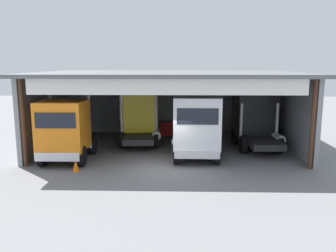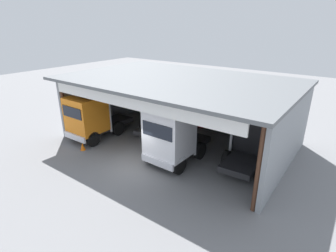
{
  "view_description": "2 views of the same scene",
  "coord_description": "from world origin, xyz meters",
  "px_view_note": "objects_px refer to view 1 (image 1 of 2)",
  "views": [
    {
      "loc": [
        0.6,
        -17.37,
        5.39
      ],
      "look_at": [
        0.0,
        3.35,
        1.62
      ],
      "focal_mm": 37.19,
      "sensor_mm": 36.0,
      "label": 1
    },
    {
      "loc": [
        10.34,
        -10.69,
        8.42
      ],
      "look_at": [
        0.0,
        3.35,
        1.62
      ],
      "focal_mm": 28.44,
      "sensor_mm": 36.0,
      "label": 2
    }
  ],
  "objects_px": {
    "oil_drum": "(219,130)",
    "tool_cart": "(166,129)",
    "truck_yellow_right_bay": "(140,115)",
    "truck_black_yard_outside": "(255,120)",
    "truck_white_left_bay": "(196,127)",
    "traffic_cone": "(76,166)",
    "truck_orange_center_right_bay": "(65,130)"
  },
  "relations": [
    {
      "from": "oil_drum",
      "to": "tool_cart",
      "type": "bearing_deg",
      "value": 176.53
    },
    {
      "from": "truck_white_left_bay",
      "to": "traffic_cone",
      "type": "bearing_deg",
      "value": 20.49
    },
    {
      "from": "truck_orange_center_right_bay",
      "to": "oil_drum",
      "type": "xyz_separation_m",
      "value": [
        9.2,
        7.16,
        -1.34
      ]
    },
    {
      "from": "tool_cart",
      "to": "truck_orange_center_right_bay",
      "type": "bearing_deg",
      "value": -125.46
    },
    {
      "from": "tool_cart",
      "to": "truck_white_left_bay",
      "type": "bearing_deg",
      "value": -74.76
    },
    {
      "from": "truck_white_left_bay",
      "to": "traffic_cone",
      "type": "xyz_separation_m",
      "value": [
        -6.14,
        -2.2,
        -1.6
      ]
    },
    {
      "from": "truck_white_left_bay",
      "to": "oil_drum",
      "type": "xyz_separation_m",
      "value": [
        2.06,
        6.64,
        -1.44
      ]
    },
    {
      "from": "truck_orange_center_right_bay",
      "to": "traffic_cone",
      "type": "xyz_separation_m",
      "value": [
        1.0,
        -1.68,
        -1.5
      ]
    },
    {
      "from": "truck_yellow_right_bay",
      "to": "oil_drum",
      "type": "height_order",
      "value": "truck_yellow_right_bay"
    },
    {
      "from": "truck_black_yard_outside",
      "to": "oil_drum",
      "type": "bearing_deg",
      "value": 117.6
    },
    {
      "from": "tool_cart",
      "to": "traffic_cone",
      "type": "distance_m",
      "value": 10.04
    },
    {
      "from": "truck_white_left_bay",
      "to": "truck_black_yard_outside",
      "type": "bearing_deg",
      "value": -139.14
    },
    {
      "from": "truck_orange_center_right_bay",
      "to": "tool_cart",
      "type": "distance_m",
      "value": 9.17
    },
    {
      "from": "tool_cart",
      "to": "truck_black_yard_outside",
      "type": "bearing_deg",
      "value": -30.97
    },
    {
      "from": "truck_black_yard_outside",
      "to": "truck_orange_center_right_bay",
      "type": "bearing_deg",
      "value": -163.68
    },
    {
      "from": "traffic_cone",
      "to": "truck_white_left_bay",
      "type": "bearing_deg",
      "value": 19.73
    },
    {
      "from": "truck_yellow_right_bay",
      "to": "truck_black_yard_outside",
      "type": "distance_m",
      "value": 7.62
    },
    {
      "from": "oil_drum",
      "to": "tool_cart",
      "type": "relative_size",
      "value": 0.89
    },
    {
      "from": "truck_yellow_right_bay",
      "to": "traffic_cone",
      "type": "bearing_deg",
      "value": -115.96
    },
    {
      "from": "truck_yellow_right_bay",
      "to": "tool_cart",
      "type": "relative_size",
      "value": 4.9
    },
    {
      "from": "tool_cart",
      "to": "traffic_cone",
      "type": "height_order",
      "value": "tool_cart"
    },
    {
      "from": "truck_yellow_right_bay",
      "to": "truck_black_yard_outside",
      "type": "relative_size",
      "value": 0.96
    },
    {
      "from": "truck_orange_center_right_bay",
      "to": "oil_drum",
      "type": "bearing_deg",
      "value": -142.64
    },
    {
      "from": "truck_orange_center_right_bay",
      "to": "oil_drum",
      "type": "distance_m",
      "value": 11.74
    },
    {
      "from": "truck_black_yard_outside",
      "to": "oil_drum",
      "type": "relative_size",
      "value": 5.75
    },
    {
      "from": "truck_white_left_bay",
      "to": "oil_drum",
      "type": "height_order",
      "value": "truck_white_left_bay"
    },
    {
      "from": "tool_cart",
      "to": "traffic_cone",
      "type": "xyz_separation_m",
      "value": [
        -4.27,
        -9.08,
        -0.22
      ]
    },
    {
      "from": "truck_orange_center_right_bay",
      "to": "truck_black_yard_outside",
      "type": "relative_size",
      "value": 1.03
    },
    {
      "from": "truck_black_yard_outside",
      "to": "traffic_cone",
      "type": "distance_m",
      "value": 11.65
    },
    {
      "from": "truck_yellow_right_bay",
      "to": "tool_cart",
      "type": "xyz_separation_m",
      "value": [
        1.7,
        2.64,
        -1.42
      ]
    },
    {
      "from": "tool_cart",
      "to": "truck_yellow_right_bay",
      "type": "bearing_deg",
      "value": -122.8
    },
    {
      "from": "truck_orange_center_right_bay",
      "to": "truck_yellow_right_bay",
      "type": "height_order",
      "value": "truck_yellow_right_bay"
    }
  ]
}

